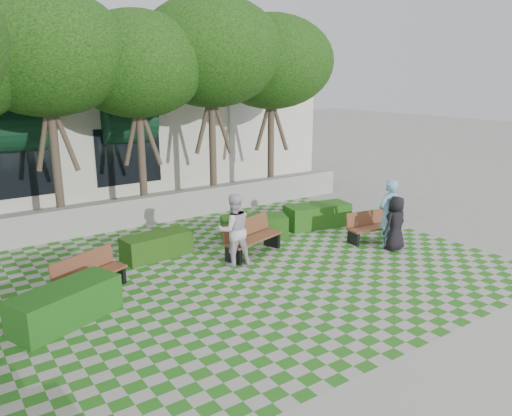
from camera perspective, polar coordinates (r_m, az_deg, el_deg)
ground at (r=11.65m, az=2.24°, el=-8.61°), size 90.00×90.00×0.00m
lawn at (r=12.39m, az=-0.57°, el=-7.07°), size 12.00×12.00×0.00m
sidewalk_south at (r=8.83m, az=21.99°, el=-18.02°), size 16.00×2.00×0.01m
retaining_wall at (r=16.59m, az=-10.78°, el=0.01°), size 15.00×0.36×0.90m
bench_east at (r=14.83m, az=13.17°, el=-2.08°), size 1.68×0.76×0.85m
bench_mid at (r=13.31m, az=-0.52°, el=-3.40°), size 1.93×1.10×0.96m
bench_west at (r=11.59m, az=-18.53°, el=-7.27°), size 1.76×1.19×0.88m
hedge_east at (r=15.87m, az=7.01°, el=-0.85°), size 2.17×1.19×0.72m
hedge_midright at (r=14.64m, az=-0.22°, el=-2.22°), size 2.04×1.45×0.66m
hedge_midleft at (r=13.40m, az=-11.25°, el=-4.23°), size 1.88×0.91×0.64m
hedge_west at (r=10.46m, az=-20.92°, el=-10.30°), size 2.26×1.56×0.73m
person_blue at (r=14.22m, az=14.88°, el=-0.63°), size 0.73×0.50×1.91m
person_dark at (r=14.07m, az=15.66°, el=-1.71°), size 0.75×0.50×1.51m
person_white at (r=12.48m, az=-2.56°, el=-2.48°), size 1.03×0.88×1.84m
tree_row at (r=15.17m, az=-17.95°, el=16.25°), size 17.70×13.40×7.41m
building at (r=23.85m, az=-16.94°, el=9.18°), size 18.00×8.92×5.15m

